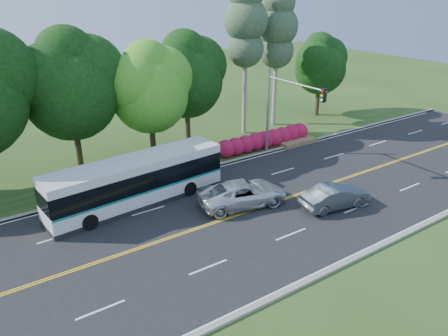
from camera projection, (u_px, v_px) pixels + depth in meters
ground at (259, 208)px, 27.48m from camera, size 120.00×120.00×0.00m
road at (259, 207)px, 27.47m from camera, size 60.00×14.00×0.02m
curb_north at (201, 169)px, 32.90m from camera, size 60.00×0.30×0.15m
curb_south at (347, 262)px, 22.00m from camera, size 60.00×0.30×0.15m
grass_verge at (188, 162)px, 34.32m from camera, size 60.00×4.00×0.10m
lane_markings at (258, 208)px, 27.42m from camera, size 57.60×13.82×0.00m
tree_row at (102, 78)px, 31.43m from camera, size 44.70×9.10×13.84m
bougainvillea_hedge at (267, 140)px, 37.10m from camera, size 9.50×2.25×1.50m
traffic_signal at (284, 102)px, 33.10m from camera, size 0.42×6.10×7.00m
transit_bus at (136, 182)px, 27.41m from camera, size 11.70×3.48×3.02m
sedan at (335, 197)px, 27.22m from camera, size 4.67×2.25×1.48m
suv at (243, 193)px, 27.52m from camera, size 6.06×3.70×1.57m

